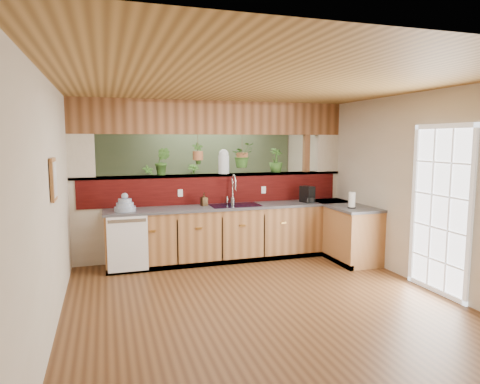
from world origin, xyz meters
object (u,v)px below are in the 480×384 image
object	(u,v)px
dish_stack	(125,205)
glass_jar	(224,161)
faucet	(233,188)
shelving_console	(168,210)
soap_dispenser	(204,199)
coffee_maker	(307,195)
paper_towel	(352,200)

from	to	relation	value
dish_stack	glass_jar	distance (m)	1.82
faucet	glass_jar	distance (m)	0.50
dish_stack	shelving_console	xyz separation A→B (m)	(0.96, 2.34, -0.49)
faucet	shelving_console	distance (m)	2.36
dish_stack	soap_dispenser	bearing A→B (deg)	7.05
coffee_maker	paper_towel	world-z (taller)	coffee_maker
coffee_maker	glass_jar	size ratio (longest dim) A/B	0.67
glass_jar	shelving_console	size ratio (longest dim) A/B	0.28
paper_towel	coffee_maker	bearing A→B (deg)	116.71
soap_dispenser	shelving_console	world-z (taller)	soap_dispenser
shelving_console	faucet	bearing A→B (deg)	-59.96
coffee_maker	shelving_console	distance (m)	3.15
dish_stack	soap_dispenser	xyz separation A→B (m)	(1.24, 0.15, 0.02)
coffee_maker	paper_towel	xyz separation A→B (m)	(0.39, -0.77, -0.01)
faucet	paper_towel	distance (m)	1.92
faucet	paper_towel	size ratio (longest dim) A/B	1.85
paper_towel	soap_dispenser	bearing A→B (deg)	156.84
dish_stack	faucet	bearing A→B (deg)	7.01
glass_jar	paper_towel	bearing A→B (deg)	-34.65
paper_towel	faucet	bearing A→B (deg)	149.14
dish_stack	coffee_maker	size ratio (longest dim) A/B	1.14
faucet	soap_dispenser	size ratio (longest dim) A/B	2.36
glass_jar	dish_stack	bearing A→B (deg)	-165.20
paper_towel	glass_jar	bearing A→B (deg)	145.35
dish_stack	shelving_console	world-z (taller)	dish_stack
glass_jar	shelving_console	world-z (taller)	glass_jar
soap_dispenser	dish_stack	bearing A→B (deg)	-172.95
soap_dispenser	coffee_maker	xyz separation A→B (m)	(1.77, -0.15, 0.02)
coffee_maker	shelving_console	xyz separation A→B (m)	(-2.05, 2.34, -0.53)
coffee_maker	glass_jar	distance (m)	1.54
dish_stack	coffee_maker	world-z (taller)	same
paper_towel	shelving_console	xyz separation A→B (m)	(-2.44, 3.10, -0.52)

